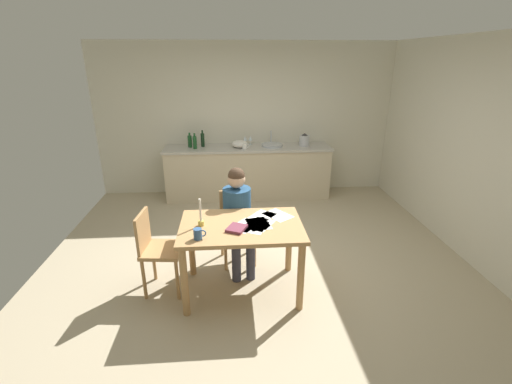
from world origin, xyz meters
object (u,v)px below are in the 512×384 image
object	(u,v)px
chair_side_empty	(157,248)
wine_glass_near_sink	(250,139)
mixing_bowl	(240,144)
teacup_on_counter	(245,146)
coffee_mug	(198,234)
book_magazine	(237,228)
person_seated	(238,213)
sink_unit	(272,145)
bottle_wine_red	(203,140)
bottle_vinegar	(195,142)
bottle_oil	(190,141)
candlestick	(201,218)
wine_glass_by_kettle	(245,139)
dining_table	(241,236)
chair_at_table	(237,223)
stovetop_kettle	(304,140)

from	to	relation	value
chair_side_empty	wine_glass_near_sink	world-z (taller)	wine_glass_near_sink
mixing_bowl	teacup_on_counter	distance (m)	0.14
coffee_mug	book_magazine	distance (m)	0.39
person_seated	sink_unit	distance (m)	2.36
person_seated	sink_unit	size ratio (longest dim) A/B	3.32
bottle_wine_red	wine_glass_near_sink	world-z (taller)	bottle_wine_red
coffee_mug	bottle_vinegar	bearing A→B (deg)	95.27
book_magazine	wine_glass_near_sink	size ratio (longest dim) A/B	1.23
book_magazine	wine_glass_near_sink	distance (m)	3.03
book_magazine	bottle_oil	xyz separation A→B (m)	(-0.72, 2.90, 0.22)
person_seated	candlestick	size ratio (longest dim) A/B	4.19
chair_side_empty	bottle_oil	size ratio (longest dim) A/B	3.63
book_magazine	wine_glass_near_sink	xyz separation A→B (m)	(0.32, 3.00, 0.22)
wine_glass_near_sink	wine_glass_by_kettle	world-z (taller)	same
dining_table	bottle_vinegar	bearing A→B (deg)	104.14
coffee_mug	sink_unit	world-z (taller)	sink_unit
wine_glass_by_kettle	person_seated	bearing A→B (deg)	-94.61
person_seated	teacup_on_counter	size ratio (longest dim) A/B	9.78
person_seated	teacup_on_counter	world-z (taller)	person_seated
book_magazine	mixing_bowl	world-z (taller)	mixing_bowl
chair_side_empty	bottle_vinegar	distance (m)	2.65
dining_table	wine_glass_by_kettle	bearing A→B (deg)	86.57
wine_glass_near_sink	wine_glass_by_kettle	size ratio (longest dim) A/B	1.00
wine_glass_by_kettle	teacup_on_counter	bearing A→B (deg)	-93.41
dining_table	bottle_wine_red	size ratio (longest dim) A/B	4.33
chair_side_empty	bottle_wine_red	bearing A→B (deg)	83.35
teacup_on_counter	coffee_mug	bearing A→B (deg)	-101.05
sink_unit	wine_glass_near_sink	world-z (taller)	sink_unit
bottle_wine_red	person_seated	bearing A→B (deg)	-77.06
sink_unit	bottle_wine_red	bearing A→B (deg)	176.79
chair_side_empty	person_seated	bearing A→B (deg)	25.74
chair_at_table	sink_unit	bearing A→B (deg)	72.36
book_magazine	bottle_oil	world-z (taller)	bottle_oil
chair_at_table	book_magazine	size ratio (longest dim) A/B	4.52
person_seated	coffee_mug	distance (m)	0.87
book_magazine	teacup_on_counter	distance (m)	2.71
book_magazine	wine_glass_by_kettle	distance (m)	3.02
stovetop_kettle	wine_glass_by_kettle	xyz separation A→B (m)	(-1.02, 0.15, 0.01)
coffee_mug	bottle_oil	xyz separation A→B (m)	(-0.37, 3.06, 0.18)
bottle_oil	mixing_bowl	size ratio (longest dim) A/B	0.92
sink_unit	mixing_bowl	bearing A→B (deg)	-175.78
chair_at_table	candlestick	world-z (taller)	candlestick
person_seated	mixing_bowl	bearing A→B (deg)	87.62
book_magazine	chair_side_empty	bearing A→B (deg)	-168.31
dining_table	sink_unit	world-z (taller)	sink_unit
candlestick	stovetop_kettle	world-z (taller)	stovetop_kettle
chair_at_table	bottle_oil	bearing A→B (deg)	108.75
person_seated	wine_glass_by_kettle	xyz separation A→B (m)	(0.19, 2.40, 0.33)
chair_at_table	stovetop_kettle	bearing A→B (deg)	59.68
book_magazine	sink_unit	distance (m)	2.94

